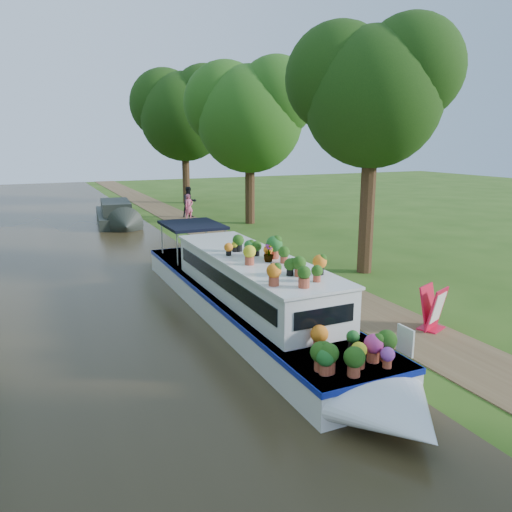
# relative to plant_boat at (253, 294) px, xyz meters

# --- Properties ---
(ground) EXTENTS (100.00, 100.00, 0.00)m
(ground) POSITION_rel_plant_boat_xyz_m (2.25, 0.23, -0.85)
(ground) COLOR #294B12
(ground) RESTS_ON ground
(canal_water) EXTENTS (10.00, 100.00, 0.02)m
(canal_water) POSITION_rel_plant_boat_xyz_m (-3.75, 0.23, -0.84)
(canal_water) COLOR #2D2413
(canal_water) RESTS_ON ground
(towpath) EXTENTS (2.20, 100.00, 0.03)m
(towpath) POSITION_rel_plant_boat_xyz_m (3.45, 0.23, -0.84)
(towpath) COLOR brown
(towpath) RESTS_ON ground
(plant_boat) EXTENTS (2.29, 13.52, 2.30)m
(plant_boat) POSITION_rel_plant_boat_xyz_m (0.00, 0.00, 0.00)
(plant_boat) COLOR white
(plant_boat) RESTS_ON canal_water
(tree_near_overhang) EXTENTS (5.52, 5.28, 8.99)m
(tree_near_overhang) POSITION_rel_plant_boat_xyz_m (6.04, 3.30, 5.75)
(tree_near_overhang) COLOR #341F11
(tree_near_overhang) RESTS_ON ground
(tree_near_mid) EXTENTS (6.90, 6.60, 9.40)m
(tree_near_mid) POSITION_rel_plant_boat_xyz_m (6.73, 15.32, 5.58)
(tree_near_mid) COLOR #341F11
(tree_near_mid) RESTS_ON ground
(tree_near_far) EXTENTS (7.59, 7.26, 10.30)m
(tree_near_far) POSITION_rel_plant_boat_xyz_m (6.23, 26.32, 6.20)
(tree_near_far) COLOR #341F11
(tree_near_far) RESTS_ON ground
(second_boat) EXTENTS (2.61, 7.14, 1.35)m
(second_boat) POSITION_rel_plant_boat_xyz_m (-0.50, 18.31, -0.30)
(second_boat) COLOR black
(second_boat) RESTS_ON canal_water
(sandwich_board) EXTENTS (0.78, 0.81, 1.14)m
(sandwich_board) POSITION_rel_plant_boat_xyz_m (4.06, -2.31, -0.31)
(sandwich_board) COLOR red
(sandwich_board) RESTS_ON towpath
(pedestrian_pink) EXTENTS (0.65, 0.51, 1.57)m
(pedestrian_pink) POSITION_rel_plant_boat_xyz_m (3.84, 17.93, -0.04)
(pedestrian_pink) COLOR pink
(pedestrian_pink) RESTS_ON towpath
(pedestrian_dark) EXTENTS (1.01, 0.82, 1.93)m
(pedestrian_dark) POSITION_rel_plant_boat_xyz_m (4.15, 18.80, 0.14)
(pedestrian_dark) COLOR black
(pedestrian_dark) RESTS_ON towpath
(verge_plant) EXTENTS (0.45, 0.40, 0.48)m
(verge_plant) POSITION_rel_plant_boat_xyz_m (1.65, 2.68, -0.61)
(verge_plant) COLOR #305A1B
(verge_plant) RESTS_ON ground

